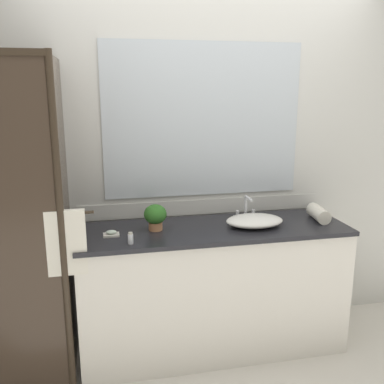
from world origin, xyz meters
name	(u,v)px	position (x,y,z in m)	size (l,w,h in m)	color
ground_plane	(212,346)	(0.00, 0.00, 0.00)	(8.00, 8.00, 0.00)	silver
wall_back_with_mirror	(202,159)	(0.00, 0.34, 1.31)	(4.40, 0.06, 2.60)	silver
vanity_cabinet	(213,288)	(0.00, 0.01, 0.45)	(1.80, 0.58, 0.90)	silver
shower_enclosure	(3,231)	(-1.27, -0.19, 1.02)	(1.20, 0.59, 2.00)	#2D2319
sink_basin	(255,221)	(0.28, -0.03, 0.94)	(0.39, 0.28, 0.07)	white
faucet	(246,211)	(0.28, 0.15, 0.96)	(0.17, 0.14, 0.17)	silver
potted_plant	(155,216)	(-0.39, 0.03, 1.00)	(0.15, 0.15, 0.17)	#B77A51
soap_dish	(111,234)	(-0.68, -0.03, 0.91)	(0.10, 0.07, 0.04)	silver
amenity_bottle_lotion	(154,216)	(-0.38, 0.21, 0.94)	(0.03, 0.03, 0.08)	silver
amenity_bottle_body_wash	(131,238)	(-0.57, -0.20, 0.93)	(0.03, 0.03, 0.07)	silver
rolled_towel_near_edge	(319,213)	(0.76, 0.00, 0.95)	(0.10, 0.10, 0.23)	silver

